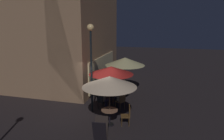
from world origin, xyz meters
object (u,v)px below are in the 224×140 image
at_px(street_lamp_near_corner, 91,51).
at_px(patron_seated_1, 120,97).
at_px(patio_umbrella_0, 109,82).
at_px(patron_standing_3, 107,84).
at_px(cafe_table_2, 111,97).
at_px(cafe_table_0, 110,114).
at_px(cafe_chair_5, 102,93).
at_px(patio_umbrella_1, 125,61).
at_px(cafe_chair_4, 119,92).
at_px(cafe_table_1, 125,86).
at_px(cafe_chair_1, 113,86).
at_px(patron_seated_0, 103,97).
at_px(cafe_chair_2, 101,100).
at_px(patron_seated_2, 118,91).
at_px(menu_sandwich_board, 100,129).
at_px(patio_umbrella_2, 111,70).
at_px(cafe_chair_0, 127,114).
at_px(cafe_chair_3, 121,100).

xyz_separation_m(street_lamp_near_corner, patron_seated_1, (0.64, -1.36, -2.59)).
height_order(patio_umbrella_0, patron_standing_3, patio_umbrella_0).
bearing_deg(cafe_table_2, patron_standing_3, 25.53).
bearing_deg(cafe_table_0, cafe_chair_5, 24.59).
xyz_separation_m(patio_umbrella_1, cafe_chair_4, (-1.46, 0.03, -1.63)).
height_order(cafe_table_1, cafe_chair_1, cafe_chair_1).
distance_m(patio_umbrella_1, patron_seated_0, 3.26).
relative_size(street_lamp_near_corner, cafe_chair_4, 4.74).
distance_m(cafe_chair_2, patron_seated_2, 1.49).
bearing_deg(menu_sandwich_board, cafe_table_1, -4.77).
bearing_deg(cafe_table_0, cafe_table_1, 2.82).
bearing_deg(cafe_table_2, patio_umbrella_2, 0.00).
distance_m(cafe_chair_0, patron_seated_2, 2.92).
bearing_deg(cafe_table_1, cafe_chair_0, -166.58).
bearing_deg(cafe_table_1, patron_seated_1, -174.48).
xyz_separation_m(cafe_table_0, cafe_chair_1, (4.28, 0.99, -0.04)).
xyz_separation_m(patio_umbrella_0, patron_standing_3, (3.67, 1.21, -1.30)).
bearing_deg(patio_umbrella_2, cafe_chair_0, -146.82).
xyz_separation_m(street_lamp_near_corner, cafe_chair_2, (0.29, -0.42, -2.74)).
xyz_separation_m(patio_umbrella_0, patron_seated_2, (2.91, 0.31, -1.41)).
bearing_deg(cafe_chair_3, cafe_table_2, -0.00).
xyz_separation_m(patio_umbrella_1, cafe_chair_0, (-4.30, -1.03, -1.64)).
relative_size(cafe_table_0, patron_seated_2, 0.63).
relative_size(cafe_table_2, cafe_chair_5, 0.77).
bearing_deg(patron_seated_2, cafe_chair_4, 180.00).
height_order(cafe_table_2, patio_umbrella_2, patio_umbrella_2).
xyz_separation_m(cafe_chair_5, patron_seated_0, (-0.98, -0.38, 0.13)).
bearing_deg(menu_sandwich_board, cafe_table_0, -7.21).
xyz_separation_m(cafe_chair_3, patron_standing_3, (1.85, 1.36, 0.25)).
distance_m(cafe_table_0, patron_seated_1, 1.90).
height_order(patio_umbrella_0, patron_seated_0, patio_umbrella_0).
distance_m(patio_umbrella_0, cafe_chair_5, 3.32).
xyz_separation_m(street_lamp_near_corner, cafe_chair_5, (1.41, -0.11, -2.73)).
xyz_separation_m(street_lamp_near_corner, cafe_chair_4, (1.79, -1.07, -2.72)).
distance_m(cafe_table_1, patron_seated_1, 2.63).
relative_size(cafe_chair_1, cafe_chair_2, 0.93).
relative_size(patio_umbrella_1, patron_seated_0, 2.11).
xyz_separation_m(menu_sandwich_board, cafe_chair_3, (3.16, -0.16, 0.10)).
bearing_deg(cafe_table_2, patron_seated_1, -123.28).
bearing_deg(cafe_table_1, patio_umbrella_2, 171.69).
bearing_deg(patio_umbrella_2, cafe_chair_3, -123.28).
relative_size(cafe_chair_3, patron_standing_3, 0.58).
distance_m(patio_umbrella_0, cafe_chair_0, 1.76).
height_order(cafe_table_2, patron_seated_0, patron_seated_0).
xyz_separation_m(cafe_chair_4, patron_seated_1, (-1.15, -0.29, 0.13)).
bearing_deg(patron_seated_1, patio_umbrella_0, 122.35).
bearing_deg(cafe_table_2, patio_umbrella_0, -166.48).
xyz_separation_m(cafe_chair_1, cafe_chair_4, (-1.24, -0.73, 0.05)).
bearing_deg(cafe_table_0, street_lamp_near_corner, 46.54).
xyz_separation_m(patio_umbrella_0, patron_seated_1, (1.90, -0.03, -1.40)).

